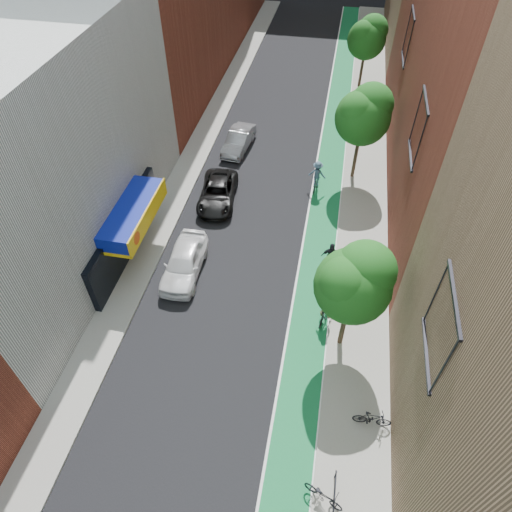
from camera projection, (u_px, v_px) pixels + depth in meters
The scene contains 16 objects.
bike_lane at pixel (331, 159), 33.67m from camera, with size 2.00×68.00×0.01m, color #126539.
sidewalk_left at pixel (200, 144), 34.93m from camera, with size 2.00×68.00×0.15m, color gray.
sidewalk_right at pixel (365, 162), 33.30m from camera, with size 3.00×68.00×0.15m, color gray.
building_left_white at pixel (31, 159), 23.13m from camera, with size 8.00×20.00×12.00m, color silver.
building_right_mid_red at pixel (503, 3), 24.74m from camera, with size 8.00×28.00×22.00m, color maroon.
tree_near at pixel (355, 281), 19.19m from camera, with size 3.40×3.36×6.42m.
tree_mid at pixel (364, 113), 28.60m from camera, with size 3.55×3.53×6.74m.
tree_far at pixel (368, 36), 38.46m from camera, with size 3.30×3.25×6.21m.
parked_car_white at pixel (184, 262), 25.27m from camera, with size 1.91×4.74×1.61m, color white.
parked_car_black at pixel (218, 193), 29.78m from camera, with size 2.25×4.88×1.35m, color black.
parked_car_silver at pixel (239, 140), 34.14m from camera, with size 1.51×4.33×1.43m, color gray.
cyclist_lane_near at pixel (325, 308), 22.94m from camera, with size 0.94×1.66×2.01m.
cyclist_lane_mid at pixel (330, 263), 25.25m from camera, with size 1.05×1.92×2.15m.
cyclist_lane_far at pixel (317, 177), 30.43m from camera, with size 1.26×1.53×2.15m.
parked_bike_mid at pixel (372, 419), 19.16m from camera, with size 0.46×1.64×0.98m, color black.
parked_bike_far at pixel (324, 495), 17.15m from camera, with size 0.57×1.63×0.86m, color black.
Camera 1 is at (3.92, -3.14, 19.17)m, focal length 32.00 mm.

